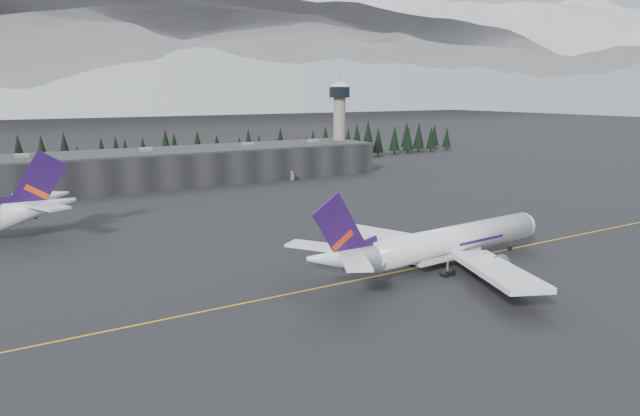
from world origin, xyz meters
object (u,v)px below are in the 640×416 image
gse_vehicle_a (16,207)px  terminal (174,166)px  gse_vehicle_b (293,179)px  jet_main (436,244)px  control_tower (339,115)px

gse_vehicle_a → terminal: bearing=-0.5°
terminal → gse_vehicle_b: 44.38m
terminal → jet_main: bearing=-84.9°
control_tower → gse_vehicle_a: bearing=-168.6°
terminal → jet_main: 129.89m
control_tower → gse_vehicle_b: (-34.77, -20.87, -22.75)m
jet_main → control_tower: bearing=60.3°
jet_main → gse_vehicle_b: jet_main is taller
terminal → control_tower: (75.00, 3.00, 17.11)m
jet_main → gse_vehicle_b: size_ratio=15.41×
terminal → gse_vehicle_a: bearing=-157.0°
gse_vehicle_b → gse_vehicle_a: bearing=-86.4°
terminal → control_tower: control_tower is taller
control_tower → terminal: bearing=-177.7°
control_tower → gse_vehicle_a: control_tower is taller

